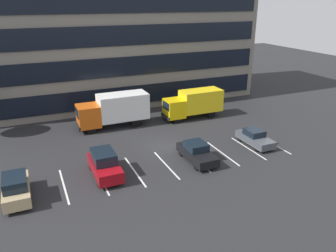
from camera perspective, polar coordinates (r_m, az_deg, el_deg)
name	(u,v)px	position (r m, az deg, el deg)	size (l,w,h in m)	color
ground_plane	(164,146)	(31.93, -0.62, -3.41)	(120.00, 120.00, 0.00)	#262628
office_building	(111,32)	(46.33, -9.76, 15.50)	(37.34, 12.73, 18.00)	slate
lot_markings	(181,162)	(28.93, 2.25, -6.14)	(19.74, 5.40, 0.01)	silver
box_truck_yellow_all	(194,103)	(39.03, 4.47, 3.99)	(7.01, 2.32, 3.25)	yellow
box_truck_orange	(114,109)	(36.49, -9.19, 2.88)	(7.74, 2.56, 3.59)	#D85914
sedan_black	(197,152)	(28.93, 4.94, -4.54)	(1.88, 4.50, 1.61)	black
suv_tan	(16,188)	(25.73, -24.57, -9.62)	(1.76, 4.15, 1.88)	tan
sedan_charcoal	(255,138)	(33.02, 14.64, -1.96)	(1.73, 4.13, 1.48)	#474C51
suv_maroon	(104,164)	(26.85, -10.83, -6.47)	(1.90, 4.48, 2.02)	maroon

